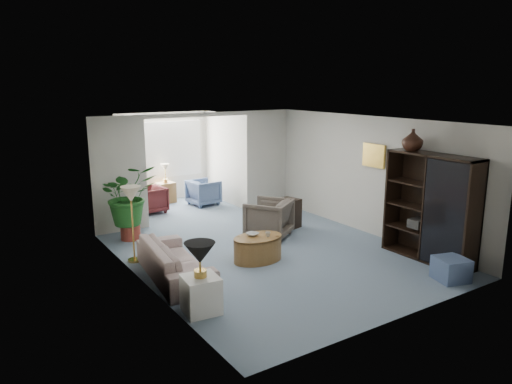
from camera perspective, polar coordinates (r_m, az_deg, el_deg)
floor at (r=9.16m, az=2.07°, el=-7.42°), size 6.00×6.00×0.00m
sunroom_floor at (r=12.58m, az=-8.76°, el=-1.93°), size 2.60×2.60×0.00m
back_pier_left at (r=10.65m, az=-15.83°, el=1.94°), size 1.20×0.12×2.50m
back_pier_right at (r=12.30m, az=1.30°, el=3.83°), size 1.20×0.12×2.50m
back_header at (r=11.20m, az=-6.81°, el=9.05°), size 2.60×0.12×0.10m
window_pane at (r=13.29m, az=-10.91°, el=4.93°), size 2.20×0.02×1.50m
window_blinds at (r=13.26m, az=-10.86°, el=4.92°), size 2.20×0.02×1.50m
framed_picture at (r=10.26m, az=13.81°, el=4.21°), size 0.04×0.50×0.40m
sofa at (r=8.16m, az=-9.58°, el=-7.99°), size 1.01×2.10×0.59m
end_table at (r=6.96m, az=-6.53°, el=-11.94°), size 0.53×0.53×0.53m
table_lamp at (r=6.73m, az=-6.66°, el=-7.18°), size 0.44×0.44×0.30m
floor_lamp at (r=8.76m, az=-14.58°, el=-0.25°), size 0.36×0.36×0.28m
coffee_table at (r=8.82m, az=0.22°, el=-6.69°), size 1.21×1.21×0.45m
coffee_bowl at (r=8.79m, az=-0.41°, el=-5.02°), size 0.28×0.28×0.05m
coffee_cup at (r=8.73m, az=1.41°, el=-5.03°), size 0.12×0.12×0.09m
wingback_chair at (r=10.09m, az=1.51°, el=-3.13°), size 1.19×1.20×0.79m
side_table_dark at (r=10.74m, az=3.67°, el=-2.57°), size 0.63×0.55×0.65m
entertainment_cabinet at (r=9.20m, az=19.93°, el=-1.76°), size 0.47×1.75×1.95m
cabinet_urn at (r=9.30m, az=18.02°, el=5.89°), size 0.38×0.38×0.40m
ottoman at (r=8.59m, az=22.06°, el=-8.45°), size 0.59×0.59×0.38m
plant_pot at (r=10.32m, az=-14.61°, el=-4.56°), size 0.40×0.40×0.32m
house_plant at (r=10.12m, az=-14.86°, el=-0.34°), size 1.12×0.97×1.24m
sunroom_chair_blue at (r=12.82m, az=-6.20°, el=-0.03°), size 0.80×0.78×0.67m
sunroom_chair_maroon at (r=12.24m, az=-12.46°, el=-0.92°), size 0.78×0.76×0.65m
sunroom_table at (r=13.20m, az=-10.58°, el=-0.07°), size 0.48×0.39×0.55m
shelf_clutter at (r=9.03m, az=20.95°, el=-2.10°), size 0.30×1.01×1.06m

